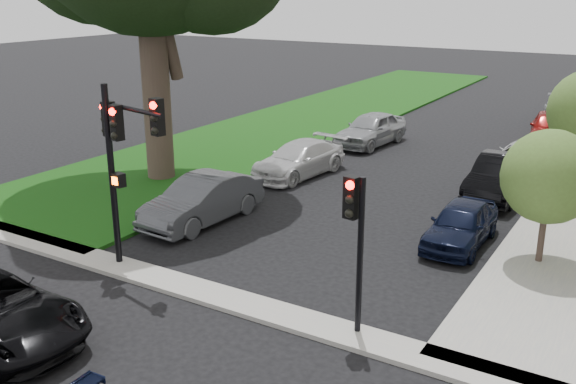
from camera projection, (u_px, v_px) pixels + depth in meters
The scene contains 14 objects.
ground at pixel (172, 337), 14.23m from camera, with size 140.00×140.00×0.00m, color black.
grass_strip at pixel (323, 115), 38.19m from camera, with size 8.00×44.00×0.12m, color #134B11.
sidewalk_cross at pixel (225, 299), 15.84m from camera, with size 60.00×1.00×0.12m, color #989898.
small_tree_a at pixel (549, 177), 17.14m from camera, with size 2.56×2.56×3.84m.
traffic_signal_main at pixel (121, 145), 16.65m from camera, with size 2.47×0.70×5.04m.
traffic_signal_secondary at pixel (356, 227), 13.57m from camera, with size 0.48×0.39×3.68m.
car_parked_0 at pixel (461, 224), 19.08m from camera, with size 1.55×3.86×1.32m, color black.
car_parked_1 at pixel (500, 177), 23.41m from camera, with size 1.63×4.67×1.54m, color black.
car_parked_2 at pixel (524, 160), 26.01m from camera, with size 2.25×4.89×1.36m, color silver.
car_parked_3 at pixel (551, 128), 31.27m from camera, with size 1.89×4.70×1.60m, color maroon.
car_parked_4 at pixel (562, 110), 36.31m from camera, with size 1.90×4.67×1.36m, color #999BA0.
car_parked_5 at pixel (202, 200), 20.90m from camera, with size 1.62×4.64×1.53m, color #3F4247.
car_parked_6 at pixel (299, 159), 26.11m from camera, with size 1.92×4.72×1.37m, color silver.
car_parked_7 at pixel (371, 129), 31.10m from camera, with size 1.87×4.65×1.59m, color #999BA0.
Camera 1 is at (8.69, -9.41, 7.44)m, focal length 40.00 mm.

